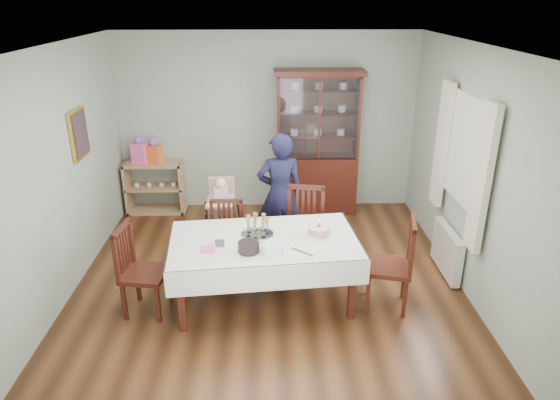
{
  "coord_description": "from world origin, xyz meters",
  "views": [
    {
      "loc": [
        0.01,
        -4.98,
        3.18
      ],
      "look_at": [
        0.14,
        0.2,
        1.03
      ],
      "focal_mm": 32.0,
      "sensor_mm": 36.0,
      "label": 1
    }
  ],
  "objects_px": {
    "china_cabinet": "(317,141)",
    "chair_end_left": "(145,287)",
    "chair_far_left": "(227,254)",
    "sideboard": "(155,187)",
    "woman": "(280,194)",
    "dining_table": "(264,270)",
    "chair_far_right": "(303,248)",
    "chair_end_right": "(389,281)",
    "high_chair": "(223,223)",
    "gift_bag_orange": "(154,152)",
    "birthday_cake": "(319,231)",
    "gift_bag_pink": "(139,151)",
    "champagne_tray": "(257,230)"
  },
  "relations": [
    {
      "from": "china_cabinet",
      "to": "chair_end_left",
      "type": "relative_size",
      "value": 2.19
    },
    {
      "from": "china_cabinet",
      "to": "chair_far_left",
      "type": "distance_m",
      "value": 2.45
    },
    {
      "from": "sideboard",
      "to": "woman",
      "type": "xyz_separation_m",
      "value": [
        1.91,
        -1.35,
        0.41
      ]
    },
    {
      "from": "dining_table",
      "to": "chair_far_right",
      "type": "distance_m",
      "value": 0.78
    },
    {
      "from": "china_cabinet",
      "to": "chair_end_right",
      "type": "distance_m",
      "value": 2.81
    },
    {
      "from": "sideboard",
      "to": "high_chair",
      "type": "xyz_separation_m",
      "value": [
        1.16,
        -1.34,
        0.0
      ]
    },
    {
      "from": "gift_bag_orange",
      "to": "china_cabinet",
      "type": "bearing_deg",
      "value": -0.04
    },
    {
      "from": "birthday_cake",
      "to": "gift_bag_pink",
      "type": "bearing_deg",
      "value": 135.65
    },
    {
      "from": "dining_table",
      "to": "chair_far_right",
      "type": "bearing_deg",
      "value": 52.63
    },
    {
      "from": "champagne_tray",
      "to": "gift_bag_pink",
      "type": "height_order",
      "value": "gift_bag_pink"
    },
    {
      "from": "dining_table",
      "to": "chair_end_right",
      "type": "relative_size",
      "value": 2.03
    },
    {
      "from": "chair_end_left",
      "to": "china_cabinet",
      "type": "bearing_deg",
      "value": -29.05
    },
    {
      "from": "gift_bag_pink",
      "to": "chair_far_left",
      "type": "bearing_deg",
      "value": -53.42
    },
    {
      "from": "china_cabinet",
      "to": "chair_far_right",
      "type": "height_order",
      "value": "china_cabinet"
    },
    {
      "from": "woman",
      "to": "chair_far_right",
      "type": "bearing_deg",
      "value": 111.73
    },
    {
      "from": "champagne_tray",
      "to": "gift_bag_orange",
      "type": "height_order",
      "value": "gift_bag_orange"
    },
    {
      "from": "dining_table",
      "to": "chair_far_right",
      "type": "relative_size",
      "value": 1.99
    },
    {
      "from": "birthday_cake",
      "to": "gift_bag_pink",
      "type": "xyz_separation_m",
      "value": [
        -2.47,
        2.42,
        0.18
      ]
    },
    {
      "from": "high_chair",
      "to": "chair_end_left",
      "type": "bearing_deg",
      "value": -117.62
    },
    {
      "from": "china_cabinet",
      "to": "gift_bag_orange",
      "type": "bearing_deg",
      "value": 179.96
    },
    {
      "from": "dining_table",
      "to": "champagne_tray",
      "type": "bearing_deg",
      "value": 124.63
    },
    {
      "from": "chair_far_right",
      "to": "champagne_tray",
      "type": "relative_size",
      "value": 3.0
    },
    {
      "from": "china_cabinet",
      "to": "chair_far_right",
      "type": "bearing_deg",
      "value": -99.74
    },
    {
      "from": "chair_far_left",
      "to": "gift_bag_pink",
      "type": "xyz_separation_m",
      "value": [
        -1.43,
        1.93,
        0.71
      ]
    },
    {
      "from": "chair_far_left",
      "to": "champagne_tray",
      "type": "bearing_deg",
      "value": -51.87
    },
    {
      "from": "birthday_cake",
      "to": "champagne_tray",
      "type": "bearing_deg",
      "value": 177.87
    },
    {
      "from": "chair_far_right",
      "to": "birthday_cake",
      "type": "xyz_separation_m",
      "value": [
        0.12,
        -0.54,
        0.5
      ]
    },
    {
      "from": "chair_far_left",
      "to": "high_chair",
      "type": "bearing_deg",
      "value": 98.43
    },
    {
      "from": "chair_end_right",
      "to": "high_chair",
      "type": "bearing_deg",
      "value": -111.63
    },
    {
      "from": "woman",
      "to": "birthday_cake",
      "type": "height_order",
      "value": "woman"
    },
    {
      "from": "china_cabinet",
      "to": "chair_far_right",
      "type": "xyz_separation_m",
      "value": [
        -0.32,
        -1.87,
        -0.81
      ]
    },
    {
      "from": "sideboard",
      "to": "woman",
      "type": "relative_size",
      "value": 0.56
    },
    {
      "from": "china_cabinet",
      "to": "champagne_tray",
      "type": "distance_m",
      "value": 2.56
    },
    {
      "from": "chair_far_right",
      "to": "chair_end_left",
      "type": "distance_m",
      "value": 1.91
    },
    {
      "from": "dining_table",
      "to": "chair_end_right",
      "type": "height_order",
      "value": "chair_end_right"
    },
    {
      "from": "gift_bag_pink",
      "to": "gift_bag_orange",
      "type": "height_order",
      "value": "gift_bag_pink"
    },
    {
      "from": "sideboard",
      "to": "gift_bag_orange",
      "type": "xyz_separation_m",
      "value": [
        0.04,
        -0.02,
        0.57
      ]
    },
    {
      "from": "chair_far_right",
      "to": "champagne_tray",
      "type": "bearing_deg",
      "value": -126.35
    },
    {
      "from": "birthday_cake",
      "to": "chair_end_left",
      "type": "bearing_deg",
      "value": -172.35
    },
    {
      "from": "sideboard",
      "to": "gift_bag_pink",
      "type": "height_order",
      "value": "gift_bag_pink"
    },
    {
      "from": "chair_end_right",
      "to": "chair_end_left",
      "type": "bearing_deg",
      "value": -76.07
    },
    {
      "from": "chair_end_right",
      "to": "high_chair",
      "type": "height_order",
      "value": "chair_end_right"
    },
    {
      "from": "china_cabinet",
      "to": "chair_end_right",
      "type": "relative_size",
      "value": 2.1
    },
    {
      "from": "chair_end_right",
      "to": "chair_far_right",
      "type": "bearing_deg",
      "value": -117.78
    },
    {
      "from": "china_cabinet",
      "to": "sideboard",
      "type": "relative_size",
      "value": 2.42
    },
    {
      "from": "chair_end_right",
      "to": "woman",
      "type": "distance_m",
      "value": 1.8
    },
    {
      "from": "chair_far_right",
      "to": "gift_bag_pink",
      "type": "relative_size",
      "value": 2.5
    },
    {
      "from": "dining_table",
      "to": "gift_bag_orange",
      "type": "height_order",
      "value": "gift_bag_orange"
    },
    {
      "from": "chair_end_right",
      "to": "gift_bag_orange",
      "type": "xyz_separation_m",
      "value": [
        -3.01,
        2.63,
        0.67
      ]
    },
    {
      "from": "china_cabinet",
      "to": "sideboard",
      "type": "xyz_separation_m",
      "value": [
        -2.5,
        0.02,
        -0.72
      ]
    }
  ]
}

